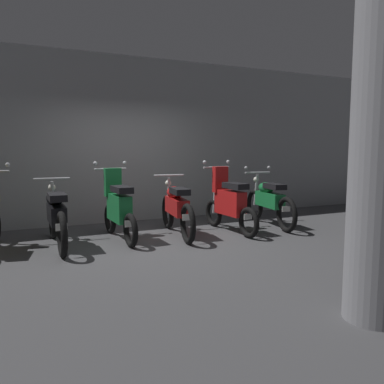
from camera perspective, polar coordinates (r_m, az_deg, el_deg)
name	(u,v)px	position (r m, az deg, el deg)	size (l,w,h in m)	color
ground_plane	(157,242)	(6.30, -5.22, -7.42)	(80.00, 80.00, 0.00)	#424244
back_wall	(121,140)	(8.19, -10.47, 7.56)	(16.00, 0.30, 3.37)	gray
motorbike_slot_1	(56,215)	(6.27, -19.39, -3.26)	(0.56, 1.95, 1.03)	black
motorbike_slot_2	(118,208)	(6.51, -10.80, -2.32)	(0.59, 1.68, 1.29)	black
motorbike_slot_3	(176,207)	(6.72, -2.31, -2.28)	(0.56, 1.95, 1.03)	black
motorbike_slot_4	(229,203)	(7.04, 5.46, -1.59)	(0.59, 1.68, 1.29)	black
motorbike_slot_5	(269,201)	(7.71, 11.29, -1.26)	(0.58, 1.94, 1.15)	black
support_pillar	(383,126)	(3.65, 26.33, 8.69)	(0.52, 0.52, 3.37)	gray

